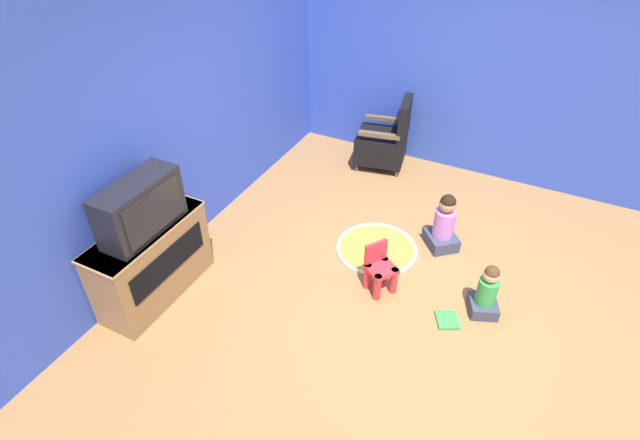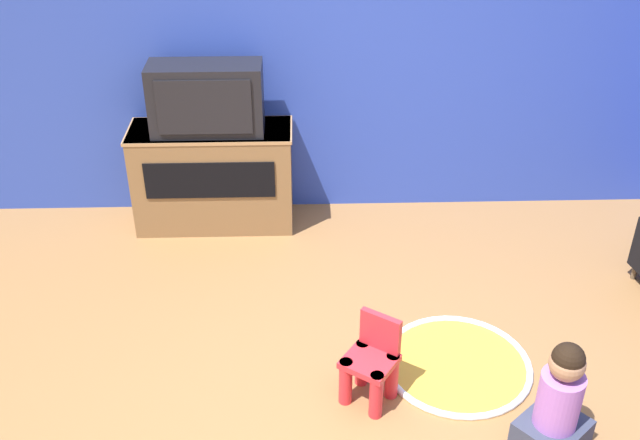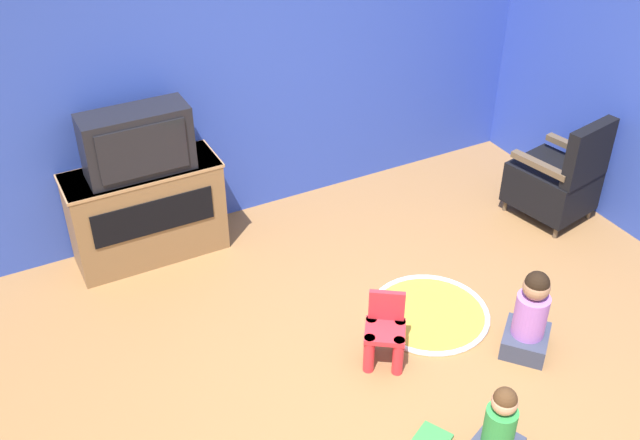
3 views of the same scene
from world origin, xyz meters
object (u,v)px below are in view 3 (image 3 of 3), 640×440
(television, at_px, (137,142))
(black_armchair, at_px, (557,180))
(tv_cabinet, at_px, (147,211))
(child_watching_center, at_px, (530,317))
(child_watching_left, at_px, (499,429))
(yellow_kid_chair, at_px, (385,335))

(television, bearing_deg, black_armchair, -18.17)
(tv_cabinet, bearing_deg, black_armchair, -18.76)
(television, bearing_deg, child_watching_center, -49.10)
(tv_cabinet, relative_size, black_armchair, 1.23)
(tv_cabinet, height_order, black_armchair, black_armchair)
(child_watching_left, distance_m, child_watching_center, 0.94)
(television, height_order, black_armchair, television)
(tv_cabinet, bearing_deg, yellow_kid_chair, -61.78)
(black_armchair, height_order, yellow_kid_chair, black_armchair)
(black_armchair, bearing_deg, child_watching_center, 31.04)
(child_watching_left, height_order, child_watching_center, child_watching_center)
(television, height_order, child_watching_center, television)
(child_watching_center, bearing_deg, black_armchair, 1.37)
(yellow_kid_chair, bearing_deg, child_watching_left, -46.32)
(tv_cabinet, distance_m, child_watching_center, 2.89)
(yellow_kid_chair, bearing_deg, black_armchair, 54.60)
(television, height_order, yellow_kid_chair, television)
(child_watching_left, bearing_deg, tv_cabinet, 89.78)
(yellow_kid_chair, distance_m, child_watching_center, 0.95)
(television, relative_size, child_watching_center, 1.20)
(yellow_kid_chair, height_order, child_watching_center, child_watching_center)
(black_armchair, height_order, child_watching_center, black_armchair)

